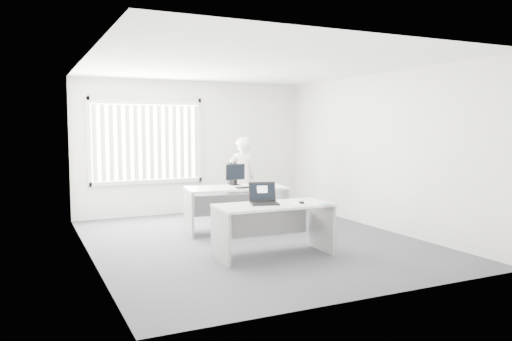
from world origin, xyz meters
name	(u,v)px	position (x,y,z in m)	size (l,w,h in m)	color
ground	(253,241)	(0.00, 0.00, 0.00)	(6.00, 6.00, 0.00)	#48484F
wall_back	(193,147)	(0.00, 3.00, 1.40)	(5.00, 0.02, 2.80)	silver
wall_front	(373,168)	(0.00, -3.00, 1.40)	(5.00, 0.02, 2.80)	silver
wall_left	(88,159)	(-2.50, 0.00, 1.40)	(0.02, 6.00, 2.80)	silver
wall_right	(378,151)	(2.50, 0.00, 1.40)	(0.02, 6.00, 2.80)	silver
ceiling	(252,65)	(0.00, 0.00, 2.80)	(5.00, 6.00, 0.02)	white
window	(147,141)	(-1.00, 2.96, 1.55)	(2.32, 0.06, 1.76)	silver
blinds	(148,142)	(-1.00, 2.90, 1.52)	(2.20, 0.10, 1.50)	white
desk_near	(273,219)	(-0.13, -0.99, 0.54)	(1.65, 0.80, 0.75)	white
desk_far	(236,199)	(0.04, 0.77, 0.57)	(1.81, 1.02, 0.79)	white
office_chair	(243,201)	(0.68, 1.92, 0.35)	(0.85, 0.85, 1.13)	black
person	(242,177)	(0.70, 2.03, 0.82)	(0.60, 0.39, 1.63)	white
laptop	(264,194)	(-0.26, -0.96, 0.90)	(0.39, 0.35, 0.30)	black
paper_sheet	(300,203)	(0.26, -1.06, 0.75)	(0.27, 0.19, 0.00)	white
mouse	(302,202)	(0.26, -1.10, 0.77)	(0.06, 0.10, 0.04)	#ACACAF
booklet	(326,204)	(0.53, -1.31, 0.75)	(0.14, 0.20, 0.01)	silver
keyboard	(247,187)	(0.17, 0.57, 0.80)	(0.41, 0.14, 0.02)	black
monitor	(235,175)	(0.14, 1.03, 0.98)	(0.38, 0.11, 0.38)	black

